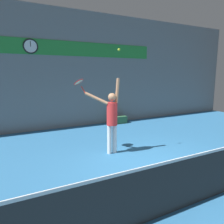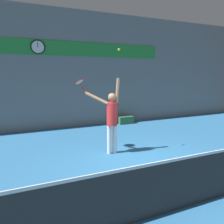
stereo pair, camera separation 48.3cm
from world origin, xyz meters
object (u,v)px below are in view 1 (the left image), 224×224
(tennis_ball, at_px, (119,50))
(equipment_bag, at_px, (119,120))
(tennis_player, at_px, (111,117))
(tennis_racket, at_px, (79,83))
(scoreboard_clock, at_px, (31,46))

(tennis_ball, relative_size, equipment_bag, 0.10)
(tennis_player, distance_m, equipment_bag, 4.06)
(tennis_racket, relative_size, equipment_bag, 0.59)
(tennis_ball, bearing_deg, equipment_bag, 59.52)
(tennis_ball, bearing_deg, tennis_player, 166.33)
(scoreboard_clock, bearing_deg, tennis_ball, -64.55)
(tennis_racket, height_order, tennis_ball, tennis_ball)
(tennis_racket, bearing_deg, tennis_player, -35.85)
(tennis_player, bearing_deg, tennis_ball, -13.67)
(scoreboard_clock, height_order, equipment_bag, scoreboard_clock)
(tennis_racket, xyz_separation_m, tennis_ball, (0.98, -0.61, 0.92))
(scoreboard_clock, distance_m, equipment_bag, 4.97)
(tennis_racket, bearing_deg, equipment_bag, 42.95)
(tennis_ball, bearing_deg, scoreboard_clock, 115.45)
(equipment_bag, bearing_deg, tennis_ball, -120.48)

